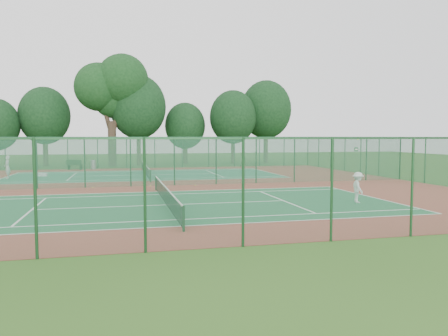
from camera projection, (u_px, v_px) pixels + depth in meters
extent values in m
plane|color=#2D561B|center=(153.00, 186.00, 31.07)|extent=(120.00, 120.00, 0.00)
cube|color=maroon|center=(153.00, 186.00, 31.07)|extent=(40.00, 36.00, 0.01)
cube|color=#1C5A34|center=(166.00, 205.00, 22.34)|extent=(23.77, 10.97, 0.01)
cube|color=#216846|center=(146.00, 175.00, 39.80)|extent=(23.77, 10.97, 0.01)
cube|color=#1B5232|center=(141.00, 152.00, 48.41)|extent=(40.00, 0.02, 3.50)
cube|color=#13341E|center=(141.00, 137.00, 48.29)|extent=(40.00, 0.05, 0.05)
cube|color=#1C5533|center=(195.00, 194.00, 13.48)|extent=(40.00, 0.02, 3.50)
cube|color=#163C1D|center=(195.00, 138.00, 13.36)|extent=(40.00, 0.05, 0.05)
cube|color=#17462B|center=(400.00, 158.00, 35.58)|extent=(0.02, 36.00, 3.50)
cube|color=#14381D|center=(401.00, 137.00, 35.45)|extent=(0.05, 36.00, 0.05)
cube|color=#1C5438|center=(153.00, 161.00, 30.95)|extent=(40.00, 0.02, 3.50)
cube|color=#13351F|center=(152.00, 137.00, 30.82)|extent=(40.00, 0.05, 0.05)
cylinder|color=#14371F|center=(184.00, 219.00, 16.10)|extent=(0.10, 0.10, 0.97)
cylinder|color=#14371F|center=(156.00, 183.00, 28.52)|extent=(0.10, 0.10, 0.97)
cube|color=black|center=(166.00, 196.00, 22.31)|extent=(0.02, 12.80, 0.85)
cube|color=white|center=(166.00, 187.00, 22.28)|extent=(0.04, 12.80, 0.06)
cylinder|color=#153A1C|center=(150.00, 176.00, 33.56)|extent=(0.10, 0.10, 0.97)
cylinder|color=#153A1C|center=(142.00, 165.00, 45.98)|extent=(0.10, 0.10, 0.97)
cube|color=black|center=(146.00, 170.00, 39.77)|extent=(0.02, 12.80, 0.85)
cube|color=silver|center=(146.00, 165.00, 39.74)|extent=(0.04, 12.80, 0.06)
imported|color=silver|center=(358.00, 187.00, 23.07)|extent=(0.79, 1.15, 1.63)
imported|color=silver|center=(7.00, 167.00, 36.23)|extent=(0.63, 0.80, 1.92)
cylinder|color=gray|center=(93.00, 165.00, 46.91)|extent=(0.63, 0.63, 0.99)
cube|color=black|center=(69.00, 167.00, 46.23)|extent=(0.27, 0.45, 0.51)
cube|color=black|center=(81.00, 167.00, 45.99)|extent=(0.27, 0.45, 0.51)
cube|color=black|center=(75.00, 165.00, 46.09)|extent=(1.76, 1.12, 0.06)
cube|color=black|center=(74.00, 162.00, 45.85)|extent=(1.59, 0.73, 0.51)
cube|color=silver|center=(42.00, 175.00, 38.43)|extent=(0.92, 0.56, 0.33)
sphere|color=#B1CC2F|center=(151.00, 186.00, 30.66)|extent=(0.07, 0.07, 0.07)
sphere|color=#B8D130|center=(195.00, 185.00, 31.05)|extent=(0.08, 0.08, 0.08)
sphere|color=yellow|center=(93.00, 188.00, 29.72)|extent=(0.07, 0.07, 0.07)
cylinder|color=#32261B|center=(112.00, 144.00, 52.15)|extent=(0.98, 0.98, 5.35)
cylinder|color=#32261B|center=(105.00, 110.00, 51.94)|extent=(1.81, 0.54, 5.32)
cylinder|color=#32261B|center=(118.00, 108.00, 51.86)|extent=(1.69, 0.50, 5.77)
sphere|color=black|center=(99.00, 87.00, 51.60)|extent=(5.71, 5.71, 5.71)
sphere|color=black|center=(123.00, 80.00, 51.74)|extent=(6.06, 6.06, 6.06)
sphere|color=black|center=(113.00, 99.00, 52.50)|extent=(4.64, 4.64, 4.64)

